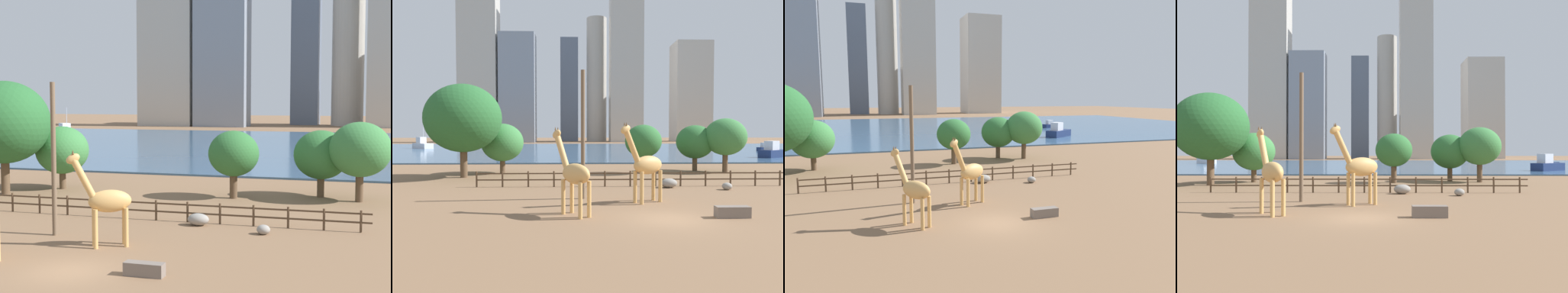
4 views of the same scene
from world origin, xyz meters
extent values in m
plane|color=brown|center=(0.00, 80.00, 0.00)|extent=(400.00, 400.00, 0.00)
cube|color=#3D6084|center=(0.00, 77.00, 0.10)|extent=(180.00, 86.00, 0.20)
cylinder|color=tan|center=(-0.72, 4.12, 1.03)|extent=(0.33, 0.33, 2.06)
cylinder|color=tan|center=(-1.05, 4.66, 1.03)|extent=(0.33, 0.33, 2.06)
cylinder|color=tan|center=(0.64, 4.97, 1.03)|extent=(0.33, 0.33, 2.06)
cylinder|color=tan|center=(0.30, 5.51, 1.03)|extent=(0.33, 0.33, 2.06)
ellipsoid|color=tan|center=(-0.21, 4.81, 2.42)|extent=(2.42, 1.98, 1.19)
cylinder|color=tan|center=(-1.36, 4.09, 3.68)|extent=(1.34, 1.03, 2.20)
ellipsoid|color=tan|center=(-1.80, 3.82, 4.70)|extent=(0.94, 0.78, 0.76)
cone|color=brown|center=(-1.75, 3.74, 5.05)|extent=(0.15, 0.15, 0.22)
cone|color=brown|center=(-1.85, 3.90, 5.05)|extent=(0.15, 0.15, 0.22)
cylinder|color=tan|center=(-5.54, 1.43, 0.97)|extent=(0.32, 0.32, 1.94)
cylinder|color=tan|center=(-5.07, 1.80, 0.97)|extent=(0.32, 0.32, 1.94)
cylinder|color=tan|center=(-4.62, 0.25, 0.97)|extent=(0.32, 0.32, 1.94)
cylinder|color=tan|center=(-4.15, 0.62, 0.97)|extent=(0.32, 0.32, 1.94)
ellipsoid|color=tan|center=(-4.84, 1.03, 2.28)|extent=(2.00, 2.22, 1.12)
cylinder|color=tan|center=(-5.64, 2.05, 3.46)|extent=(1.07, 1.23, 2.07)
ellipsoid|color=tan|center=(-5.94, 2.43, 4.42)|extent=(0.78, 0.86, 0.72)
cone|color=brown|center=(-6.01, 2.38, 4.74)|extent=(0.14, 0.14, 0.20)
cone|color=brown|center=(-5.87, 2.49, 4.74)|extent=(0.14, 0.14, 0.20)
cylinder|color=brown|center=(-4.36, 6.33, 4.36)|extent=(0.28, 0.28, 8.72)
ellipsoid|color=gray|center=(2.76, 11.21, 0.38)|extent=(1.34, 1.00, 0.75)
ellipsoid|color=gray|center=(7.04, 9.91, 0.28)|extent=(0.78, 0.75, 0.56)
cube|color=#72665B|center=(3.46, 0.34, 0.30)|extent=(1.80, 0.60, 0.60)
cylinder|color=#4C3826|center=(-13.00, 12.00, 0.65)|extent=(0.14, 0.14, 1.30)
cylinder|color=#4C3826|center=(-10.88, 12.00, 0.65)|extent=(0.14, 0.14, 1.30)
cylinder|color=#4C3826|center=(-8.77, 12.00, 0.65)|extent=(0.14, 0.14, 1.30)
cylinder|color=#4C3826|center=(-6.65, 12.00, 0.65)|extent=(0.14, 0.14, 1.30)
cylinder|color=#4C3826|center=(-4.53, 12.00, 0.65)|extent=(0.14, 0.14, 1.30)
cylinder|color=#4C3826|center=(-2.42, 12.00, 0.65)|extent=(0.14, 0.14, 1.30)
cylinder|color=#4C3826|center=(-0.30, 12.00, 0.65)|extent=(0.14, 0.14, 1.30)
cylinder|color=#4C3826|center=(1.82, 12.00, 0.65)|extent=(0.14, 0.14, 1.30)
cylinder|color=#4C3826|center=(3.93, 12.00, 0.65)|extent=(0.14, 0.14, 1.30)
cylinder|color=#4C3826|center=(6.05, 12.00, 0.65)|extent=(0.14, 0.14, 1.30)
cylinder|color=#4C3826|center=(8.17, 12.00, 0.65)|extent=(0.14, 0.14, 1.30)
cylinder|color=#4C3826|center=(10.28, 12.00, 0.65)|extent=(0.14, 0.14, 1.30)
cylinder|color=#4C3826|center=(12.40, 12.00, 0.65)|extent=(0.14, 0.14, 1.30)
cube|color=#4C3826|center=(0.00, 12.00, 1.10)|extent=(26.10, 0.08, 0.10)
cube|color=#4C3826|center=(0.00, 12.00, 0.59)|extent=(26.10, 0.08, 0.10)
cylinder|color=brown|center=(12.06, 22.94, 1.07)|extent=(0.59, 0.59, 2.14)
ellipsoid|color=#387A3D|center=(12.06, 22.94, 3.99)|extent=(4.64, 4.64, 4.18)
cylinder|color=brown|center=(-15.97, 18.69, 1.45)|extent=(0.71, 0.71, 2.90)
ellipsoid|color=#26602D|center=(-15.97, 18.69, 5.91)|extent=(7.51, 7.51, 6.76)
cylinder|color=brown|center=(2.54, 21.82, 0.97)|extent=(0.60, 0.60, 1.94)
ellipsoid|color=#2D6B33|center=(2.54, 21.82, 3.54)|extent=(3.99, 3.99, 3.59)
cylinder|color=brown|center=(-12.88, 22.58, 0.77)|extent=(0.57, 0.57, 1.55)
ellipsoid|color=#387A3D|center=(-12.88, 22.58, 3.39)|extent=(4.60, 4.60, 4.14)
cylinder|color=brown|center=(9.06, 24.39, 0.83)|extent=(0.56, 0.56, 1.66)
ellipsoid|color=#2D6B33|center=(9.06, 24.39, 3.39)|extent=(4.33, 4.33, 3.90)
cube|color=navy|center=(38.56, 65.37, 0.64)|extent=(4.63, 2.63, 0.88)
cube|color=silver|center=(38.03, 65.23, 1.60)|extent=(1.79, 1.41, 1.05)
cube|color=silver|center=(-44.92, 81.63, 0.88)|extent=(6.69, 6.43, 1.36)
cube|color=silver|center=(-45.54, 82.21, 2.38)|extent=(2.92, 2.87, 1.64)
cylinder|color=silver|center=(-44.66, 81.40, 3.95)|extent=(0.17, 0.17, 4.78)
cube|color=navy|center=(29.25, 44.70, 0.84)|extent=(6.58, 5.54, 1.28)
cube|color=silver|center=(28.60, 44.24, 2.25)|extent=(2.77, 2.58, 1.54)
cube|color=#B7B2A8|center=(-46.73, 148.73, 52.73)|extent=(16.47, 10.69, 105.46)
cube|color=#B7B2A8|center=(18.27, 154.75, 48.44)|extent=(14.70, 10.63, 96.89)
cube|color=gray|center=(-29.85, 147.90, 23.46)|extent=(15.22, 10.26, 46.91)
cylinder|color=#ADA89E|center=(5.32, 163.54, 29.30)|extent=(9.56, 9.56, 58.59)
cube|color=#B7B2A8|center=(51.26, 164.94, 23.75)|extent=(17.17, 15.44, 47.49)
cube|color=slate|center=(-7.75, 168.85, 24.93)|extent=(8.48, 10.11, 49.86)
camera|label=1|loc=(12.94, -23.66, 7.69)|focal=55.00mm
camera|label=2|loc=(-4.87, -19.44, 4.55)|focal=35.00mm
camera|label=3|loc=(-7.95, -21.61, 7.85)|focal=35.00mm
camera|label=4|loc=(0.79, -19.26, 3.38)|focal=35.00mm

